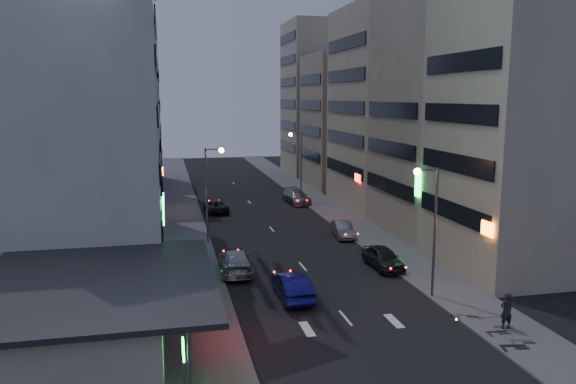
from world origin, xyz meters
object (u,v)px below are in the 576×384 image
object	(u,v)px
parked_car_right_mid	(343,230)
person	(506,311)
scooter_black_b	(507,321)
parked_car_left	(216,206)
scooter_silver_a	(533,330)
road_car_blue	(292,286)
scooter_black_a	(526,333)
scooter_silver_b	(477,305)
scooter_blue	(510,316)
parked_car_right_far	(297,197)
parked_car_right_near	(383,258)
road_car_silver	(236,262)

from	to	relation	value
parked_car_right_mid	person	xyz separation A→B (m)	(2.19, -21.14, 0.42)
person	scooter_black_b	size ratio (longest dim) A/B	1.15
parked_car_left	scooter_silver_a	world-z (taller)	parked_car_left
road_car_blue	scooter_black_a	distance (m)	13.44
scooter_black_b	road_car_blue	bearing A→B (deg)	58.03
road_car_blue	scooter_black_b	xyz separation A→B (m)	(9.93, -7.41, -0.17)
parked_car_left	scooter_silver_b	xyz separation A→B (m)	(11.73, -32.51, -0.01)
parked_car_left	scooter_silver_a	bearing A→B (deg)	105.56
person	scooter_silver_a	bearing A→B (deg)	104.95
road_car_blue	scooter_blue	size ratio (longest dim) A/B	3.09
parked_car_left	scooter_black_a	world-z (taller)	parked_car_left
parked_car_right_far	road_car_blue	xyz separation A→B (m)	(-7.53, -30.37, 0.03)
parked_car_right_near	road_car_silver	world-z (taller)	road_car_silver
parked_car_left	road_car_blue	bearing A→B (deg)	90.71
parked_car_right_near	road_car_blue	distance (m)	9.13
person	parked_car_right_mid	bearing A→B (deg)	-86.00
road_car_blue	scooter_silver_b	size ratio (longest dim) A/B	2.80
scooter_black_a	parked_car_right_mid	bearing A→B (deg)	15.39
parked_car_right_mid	scooter_silver_b	distance (m)	19.15
scooter_black_b	scooter_silver_a	bearing A→B (deg)	-150.86
road_car_blue	scooter_blue	world-z (taller)	road_car_blue
scooter_silver_b	parked_car_right_far	bearing A→B (deg)	20.39
road_car_silver	parked_car_right_far	bearing A→B (deg)	-109.31
parked_car_right_mid	scooter_black_a	xyz separation A→B (m)	(1.96, -23.15, 0.03)
parked_car_right_mid	scooter_blue	distance (m)	20.99
scooter_blue	scooter_silver_b	world-z (taller)	scooter_silver_b
parked_car_left	parked_car_right_far	world-z (taller)	parked_car_right_far
parked_car_right_far	person	bearing A→B (deg)	-91.50
scooter_silver_a	scooter_blue	world-z (taller)	scooter_silver_a
scooter_silver_a	scooter_silver_b	size ratio (longest dim) A/B	0.96
scooter_black_a	scooter_black_b	size ratio (longest dim) A/B	1.13
parked_car_right_mid	scooter_black_b	distance (m)	21.49
scooter_black_a	parked_car_left	bearing A→B (deg)	28.63
road_car_silver	scooter_black_b	size ratio (longest dim) A/B	3.25
parked_car_right_mid	road_car_blue	size ratio (longest dim) A/B	0.84
scooter_black_b	scooter_black_a	bearing A→B (deg)	-178.67
road_car_blue	person	bearing A→B (deg)	144.25
parked_car_left	scooter_black_b	size ratio (longest dim) A/B	2.82
parked_car_left	road_car_silver	distance (m)	21.55
road_car_silver	scooter_black_b	distance (m)	18.36
person	scooter_blue	distance (m)	0.76
parked_car_right_near	parked_car_right_far	bearing A→B (deg)	88.95
scooter_silver_a	scooter_black_b	xyz separation A→B (m)	(-0.61, 1.34, 0.01)
parked_car_right_near	person	world-z (taller)	person
road_car_blue	road_car_silver	distance (m)	6.49
scooter_black_a	scooter_silver_a	size ratio (longest dim) A/B	1.14
scooter_silver_b	scooter_black_b	bearing A→B (deg)	-154.81
parked_car_right_mid	parked_car_right_far	size ratio (longest dim) A/B	0.77
road_car_blue	scooter_silver_b	distance (m)	10.86
parked_car_right_near	parked_car_left	size ratio (longest dim) A/B	0.95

